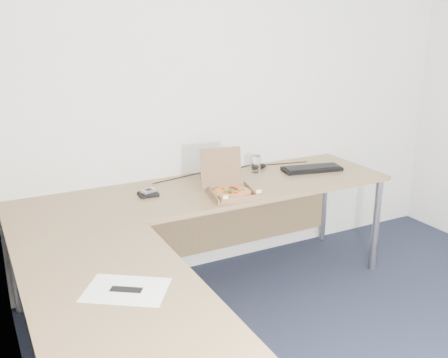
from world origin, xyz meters
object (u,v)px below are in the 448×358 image
desk (190,224)px  pizza_box (231,190)px  wallet (148,194)px  keyboard (312,169)px  drinking_glass (256,164)px

desk → pizza_box: size_ratio=8.10×
wallet → keyboard: bearing=1.9°
pizza_box → drinking_glass: pizza_box is taller
drinking_glass → keyboard: 0.41m
pizza_box → keyboard: 0.79m
pizza_box → wallet: bearing=167.4°
pizza_box → drinking_glass: size_ratio=2.54×
desk → keyboard: (1.16, 0.44, 0.04)m
pizza_box → keyboard: bearing=27.0°
drinking_glass → keyboard: (0.38, -0.15, -0.05)m
pizza_box → keyboard: pizza_box is taller
drinking_glass → wallet: 0.86m
desk → pizza_box: bearing=32.3°
pizza_box → wallet: size_ratio=2.63×
desk → wallet: (-0.07, 0.47, 0.04)m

